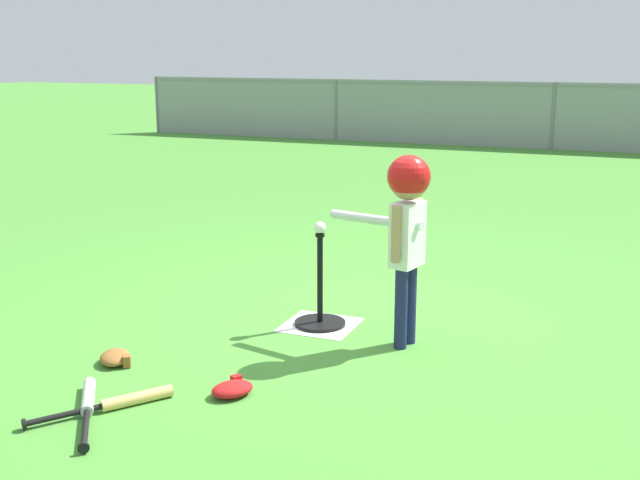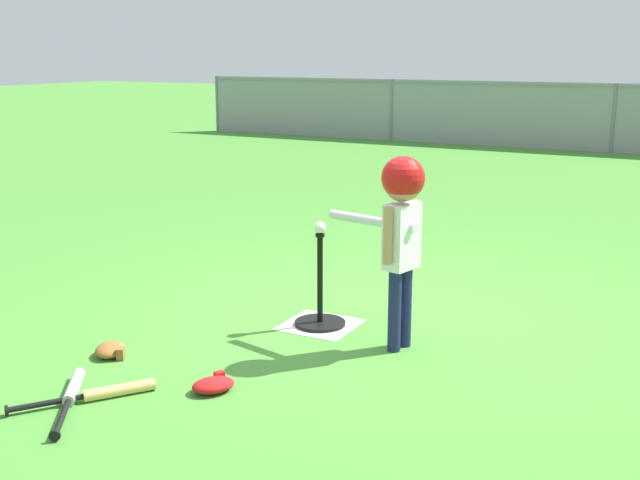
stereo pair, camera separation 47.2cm
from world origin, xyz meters
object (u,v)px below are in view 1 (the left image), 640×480
Objects in this scene: spare_bat_silver at (88,403)px; spare_bat_wood at (122,402)px; batter_child at (407,212)px; glove_by_plate at (233,389)px; baseball_on_tee at (320,228)px; glove_near_bats at (115,357)px; batting_tee at (320,312)px.

spare_bat_silver and spare_bat_wood have the same top height.
batter_child is 1.84× the size of spare_bat_wood.
glove_by_plate is at bearing -120.82° from batter_child.
baseball_on_tee reaches higher than spare_bat_silver.
batter_child is 1.81m from glove_near_bats.
baseball_on_tee reaches higher than glove_by_plate.
spare_bat_silver is 2.26× the size of glove_by_plate.
glove_near_bats is at bearing -147.92° from batter_child.
baseball_on_tee is at bearing 167.10° from batter_child.
glove_near_bats is (-0.37, 0.45, 0.01)m from spare_bat_wood.
glove_near_bats is (-0.22, 0.52, 0.01)m from spare_bat_silver.
batting_tee is 1.64m from spare_bat_silver.
batter_child is 1.82× the size of spare_bat_silver.
spare_bat_wood is (-0.44, -1.45, -0.06)m from batting_tee.
baseball_on_tee is at bearing 51.11° from glove_near_bats.
batter_child is at bearing 52.22° from spare_bat_wood.
glove_by_plate is (-0.01, -1.13, -0.05)m from batting_tee.
spare_bat_silver is 0.70m from glove_by_plate.
baseball_on_tee is at bearing 45.00° from batting_tee.
baseball_on_tee reaches higher than batting_tee.
batting_tee reaches higher than spare_bat_wood.
baseball_on_tee is at bearing 73.05° from spare_bat_wood.
glove_near_bats is (-0.81, -1.00, -0.59)m from baseball_on_tee.
baseball_on_tee is 0.12× the size of spare_bat_wood.
glove_near_bats is (-0.81, -1.00, -0.05)m from batting_tee.
baseball_on_tee is 0.07× the size of batter_child.
glove_near_bats is at bearing 113.05° from spare_bat_silver.
glove_by_plate is (0.57, 0.40, 0.01)m from spare_bat_silver.
glove_by_plate and glove_near_bats have the same top height.
baseball_on_tee is 1.42m from glove_near_bats.
spare_bat_silver is (-1.17, -1.39, -0.77)m from batter_child.
batting_tee is 0.97× the size of spare_bat_wood.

